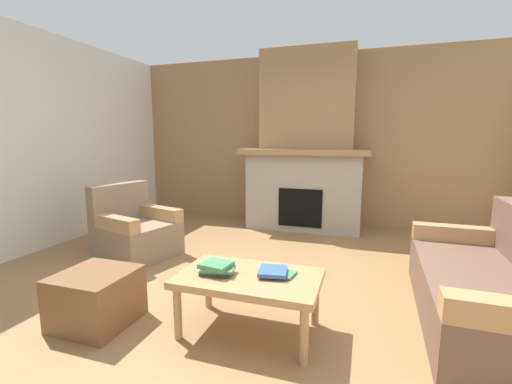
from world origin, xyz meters
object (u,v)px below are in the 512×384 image
(fireplace, at_px, (306,153))
(coffee_table, at_px, (249,282))
(armchair, at_px, (135,232))
(ottoman, at_px, (96,298))
(couch, at_px, (492,288))

(fireplace, bearing_deg, coffee_table, -87.30)
(armchair, bearing_deg, ottoman, -62.98)
(armchair, bearing_deg, coffee_table, -31.22)
(couch, height_order, ottoman, couch)
(couch, xyz_separation_m, ottoman, (-2.81, -0.90, -0.09))
(couch, distance_m, ottoman, 2.95)
(coffee_table, distance_m, ottoman, 1.17)
(fireplace, xyz_separation_m, armchair, (-1.67, -1.97, -0.87))
(armchair, distance_m, coffee_table, 2.13)
(ottoman, bearing_deg, couch, 17.73)
(fireplace, distance_m, ottoman, 3.59)
(fireplace, xyz_separation_m, ottoman, (-0.98, -3.32, -0.96))
(fireplace, xyz_separation_m, coffee_table, (0.14, -3.07, -0.79))
(fireplace, xyz_separation_m, couch, (1.82, -2.42, -0.88))
(coffee_table, xyz_separation_m, ottoman, (-1.13, -0.25, -0.18))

